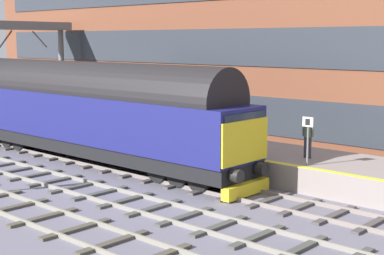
{
  "coord_description": "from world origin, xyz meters",
  "views": [
    {
      "loc": [
        -16.54,
        -17.25,
        5.64
      ],
      "look_at": [
        0.2,
        -2.03,
        2.24
      ],
      "focal_mm": 54.34,
      "sensor_mm": 36.0,
      "label": 1
    }
  ],
  "objects": [
    {
      "name": "platform_number_sign",
      "position": [
        2.08,
        -6.14,
        2.23
      ],
      "size": [
        0.1,
        0.44,
        1.82
      ],
      "color": "slate",
      "rests_on": "station_platform"
    },
    {
      "name": "track_adjacent_west",
      "position": [
        -3.4,
        0.0,
        0.06
      ],
      "size": [
        2.5,
        60.0,
        0.15
      ],
      "color": "gray",
      "rests_on": "ground"
    },
    {
      "name": "waiting_passenger",
      "position": [
        3.35,
        -5.39,
        1.99
      ],
      "size": [
        0.36,
        0.51,
        1.64
      ],
      "rotation": [
        0.0,
        0.0,
        1.51
      ],
      "color": "#31323F",
      "rests_on": "station_platform"
    },
    {
      "name": "track_adjacent_far_west",
      "position": [
        -6.49,
        -0.0,
        0.06
      ],
      "size": [
        2.5,
        60.0,
        0.15
      ],
      "color": "gray",
      "rests_on": "ground"
    },
    {
      "name": "ground_plane",
      "position": [
        0.0,
        0.0,
        0.0
      ],
      "size": [
        140.0,
        140.0,
        0.0
      ],
      "primitive_type": "plane",
      "color": "slate",
      "rests_on": "ground"
    },
    {
      "name": "diesel_locomotive",
      "position": [
        0.0,
        4.11,
        2.48
      ],
      "size": [
        2.74,
        18.25,
        4.68
      ],
      "color": "black",
      "rests_on": "ground"
    },
    {
      "name": "track_main",
      "position": [
        0.0,
        -0.0,
        0.05
      ],
      "size": [
        2.5,
        60.0,
        0.15
      ],
      "color": "gray",
      "rests_on": "ground"
    },
    {
      "name": "station_platform",
      "position": [
        3.6,
        0.0,
        0.5
      ],
      "size": [
        4.0,
        44.0,
        1.01
      ],
      "color": "gray",
      "rests_on": "ground"
    }
  ]
}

